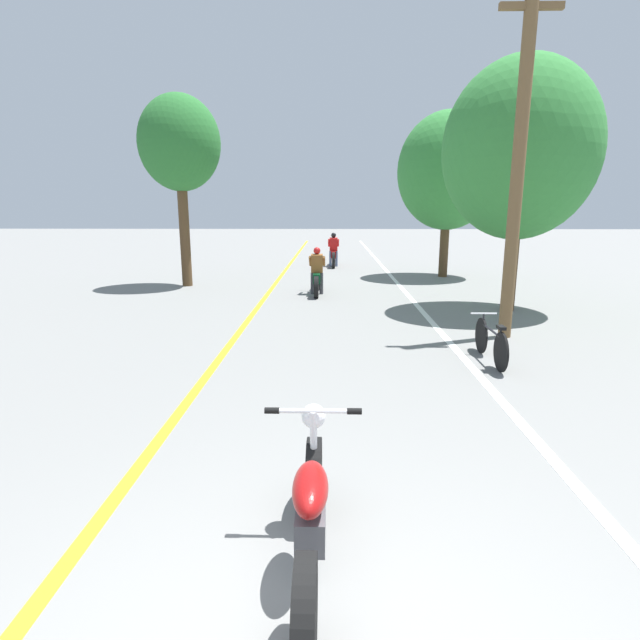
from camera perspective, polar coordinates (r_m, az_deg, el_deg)
lane_stripe_center at (r=15.28m, az=-5.76°, el=3.32°), size 0.14×48.00×0.01m
lane_stripe_edge at (r=15.33m, az=9.67°, el=3.23°), size 0.14×48.00×0.01m
utility_pole at (r=10.19m, az=21.75°, el=16.56°), size 1.10×0.24×6.44m
roadside_tree_right_near at (r=13.08m, az=21.93°, el=17.56°), size 3.60×3.24×5.86m
roadside_tree_right_far at (r=18.91m, az=14.43°, el=16.12°), size 3.57×3.21×5.80m
roadside_tree_left at (r=16.78m, az=-15.76°, el=18.70°), size 2.52×2.26×5.87m
motorcycle_foreground at (r=3.63m, az=-1.06°, el=-21.37°), size 0.73×2.06×1.00m
motorcycle_rider_lead at (r=14.66m, az=-0.35°, el=5.00°), size 0.50×2.05×1.36m
motorcycle_rider_far at (r=21.80m, az=1.55°, el=7.57°), size 0.50×2.13×1.44m
bicycle_parked at (r=8.60m, az=18.94°, el=-2.37°), size 0.44×1.65×0.72m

